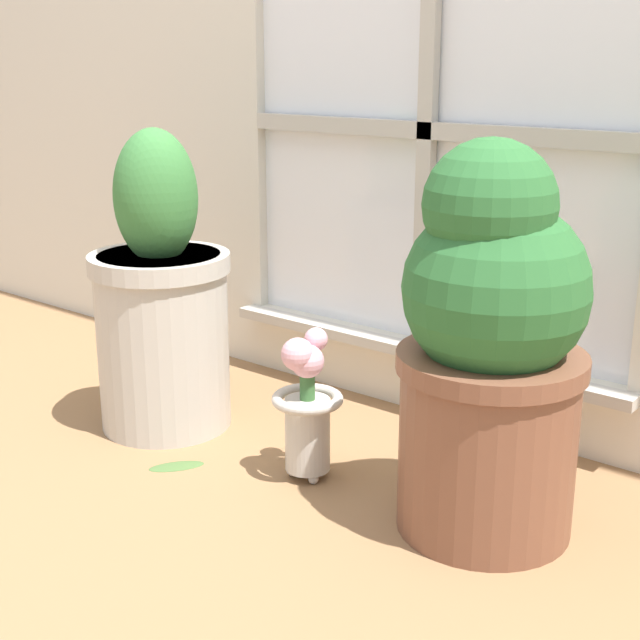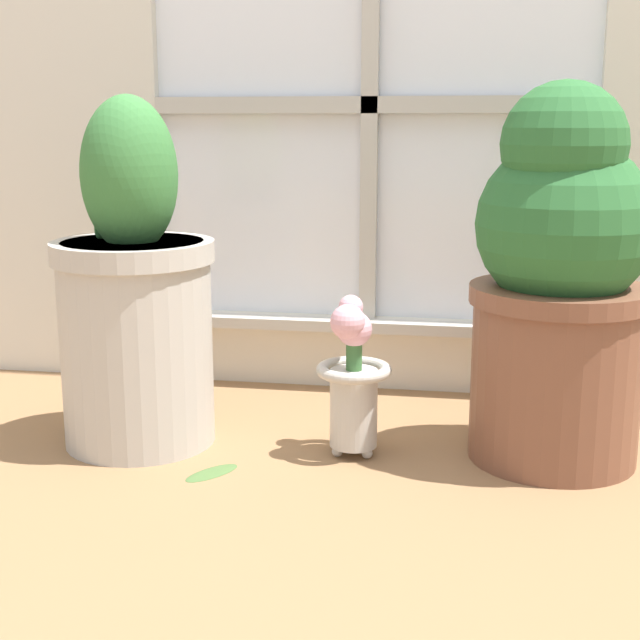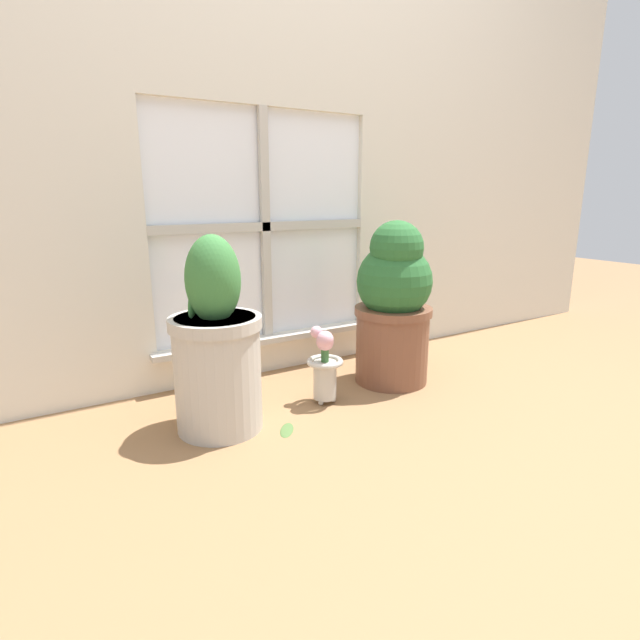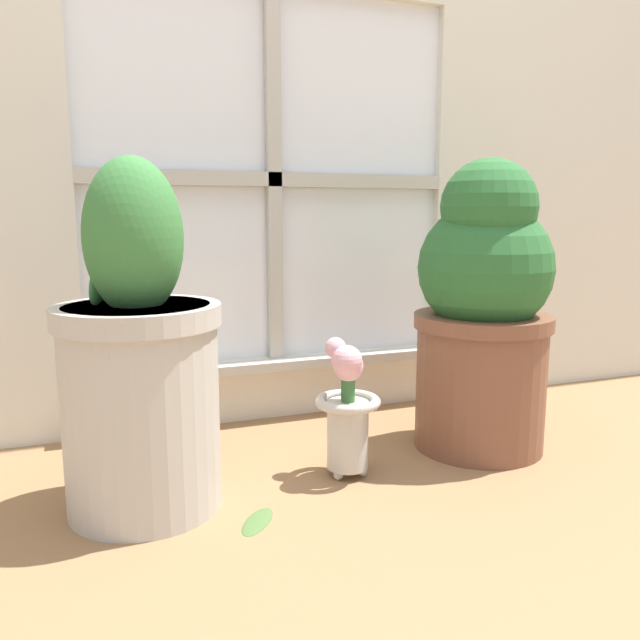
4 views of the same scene
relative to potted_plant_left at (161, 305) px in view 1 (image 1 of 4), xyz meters
The scene contains 5 objects.
ground_plane 0.50m from the potted_plant_left, 23.82° to the right, with size 10.00×10.00×0.00m, color olive.
potted_plant_left is the anchor object (origin of this frame).
potted_plant_right 0.77m from the potted_plant_left, ahead, with size 0.31×0.31×0.67m.
flower_vase 0.43m from the potted_plant_left, ahead, with size 0.14×0.14×0.29m.
fallen_leaf 0.35m from the potted_plant_left, 37.05° to the right, with size 0.10×0.12×0.01m.
Camera 1 is at (1.04, -1.03, 0.78)m, focal length 50.00 mm.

